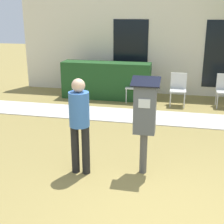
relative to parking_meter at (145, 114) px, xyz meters
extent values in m
plane|color=olive|center=(0.34, -1.13, -1.02)|extent=(40.00, 40.00, 0.00)
cube|color=beige|center=(0.34, 2.82, -1.01)|extent=(12.00, 1.10, 0.02)
cube|color=beige|center=(0.34, 5.37, 0.58)|extent=(10.00, 0.24, 3.20)
cube|color=black|center=(-1.06, 5.24, 0.28)|extent=(1.10, 0.02, 2.00)
cube|color=black|center=(1.74, 5.24, 0.28)|extent=(1.10, 0.02, 2.00)
cylinder|color=#4C4C4C|center=(0.00, 0.00, -0.67)|extent=(0.12, 0.12, 0.70)
cube|color=#4C5156|center=(0.00, 0.00, 0.08)|extent=(0.34, 0.22, 0.80)
cube|color=silver|center=(0.00, -0.12, 0.20)|extent=(0.18, 0.01, 0.14)
cube|color=black|center=(0.00, 0.00, 0.51)|extent=(0.44, 0.31, 0.12)
cylinder|color=black|center=(-1.09, -0.22, -0.61)|extent=(0.13, 0.13, 0.82)
cylinder|color=black|center=(-0.91, -0.22, -0.61)|extent=(0.13, 0.13, 0.82)
cylinder|color=#386BB7|center=(-1.00, -0.22, 0.08)|extent=(0.32, 0.32, 0.55)
sphere|color=#D8AD8C|center=(-1.00, -0.22, 0.46)|extent=(0.21, 0.21, 0.21)
cylinder|color=silver|center=(-0.96, 3.93, -0.81)|extent=(0.03, 0.03, 0.42)
cylinder|color=silver|center=(-0.58, 3.93, -0.81)|extent=(0.03, 0.03, 0.42)
cylinder|color=silver|center=(-0.96, 4.31, -0.81)|extent=(0.03, 0.03, 0.42)
cylinder|color=silver|center=(-0.58, 4.31, -0.81)|extent=(0.03, 0.03, 0.42)
cube|color=silver|center=(-0.77, 4.12, -0.58)|extent=(0.44, 0.44, 0.04)
cube|color=silver|center=(-0.77, 4.32, -0.34)|extent=(0.44, 0.04, 0.44)
cylinder|color=silver|center=(0.30, 3.80, -0.81)|extent=(0.03, 0.03, 0.42)
cylinder|color=silver|center=(0.68, 3.80, -0.81)|extent=(0.03, 0.03, 0.42)
cylinder|color=silver|center=(0.30, 4.18, -0.81)|extent=(0.03, 0.03, 0.42)
cylinder|color=silver|center=(0.68, 4.18, -0.81)|extent=(0.03, 0.03, 0.42)
cube|color=silver|center=(0.49, 3.99, -0.58)|extent=(0.44, 0.44, 0.04)
cube|color=silver|center=(0.49, 4.19, -0.34)|extent=(0.44, 0.04, 0.44)
cylinder|color=silver|center=(1.55, 3.94, -0.81)|extent=(0.03, 0.03, 0.42)
cylinder|color=silver|center=(1.55, 4.32, -0.81)|extent=(0.03, 0.03, 0.42)
cube|color=#1E471E|center=(-1.65, 4.34, -0.47)|extent=(2.65, 0.60, 1.10)
camera|label=1|loc=(0.48, -4.62, 1.54)|focal=50.00mm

